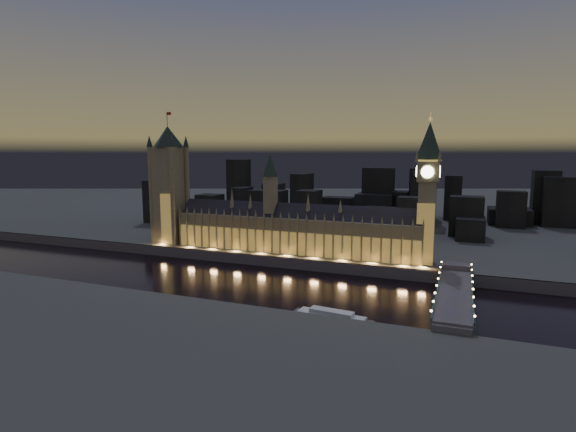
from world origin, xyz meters
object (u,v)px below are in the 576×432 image
(victoria_tower, at_px, (169,179))
(palace_of_westminster, at_px, (292,229))
(elizabeth_tower, at_px, (428,181))
(river_boat, at_px, (331,315))
(westminster_bridge, at_px, (454,296))

(victoria_tower, bearing_deg, palace_of_westminster, -0.09)
(palace_of_westminster, xyz_separation_m, elizabeth_tower, (101.84, 0.19, 41.07))
(victoria_tower, height_order, river_boat, victoria_tower)
(river_boat, bearing_deg, elizabeth_tower, 70.79)
(elizabeth_tower, xyz_separation_m, westminster_bridge, (21.81, -65.37, -61.46))
(victoria_tower, height_order, westminster_bridge, victoria_tower)
(victoria_tower, height_order, elizabeth_tower, victoria_tower)
(palace_of_westminster, bearing_deg, victoria_tower, 179.91)
(elizabeth_tower, bearing_deg, river_boat, -109.21)
(elizabeth_tower, relative_size, westminster_bridge, 0.94)
(westminster_bridge, distance_m, river_boat, 74.67)
(elizabeth_tower, xyz_separation_m, river_boat, (-38.19, -109.60, -65.89))
(palace_of_westminster, xyz_separation_m, westminster_bridge, (123.65, -65.18, -20.39))
(westminster_bridge, bearing_deg, palace_of_westminster, 152.20)
(elizabeth_tower, distance_m, westminster_bridge, 92.33)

